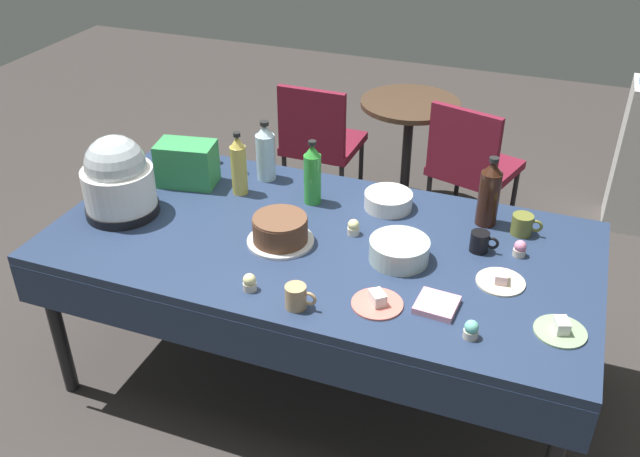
% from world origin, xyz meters
% --- Properties ---
extents(ground, '(9.00, 9.00, 0.00)m').
position_xyz_m(ground, '(0.00, 0.00, 0.00)').
color(ground, '#383330').
extents(potluck_table, '(2.20, 1.10, 0.75)m').
position_xyz_m(potluck_table, '(0.00, 0.00, 0.69)').
color(potluck_table, navy).
rests_on(potluck_table, ground).
extents(frosted_layer_cake, '(0.27, 0.27, 0.12)m').
position_xyz_m(frosted_layer_cake, '(-0.14, -0.08, 0.80)').
color(frosted_layer_cake, silver).
rests_on(frosted_layer_cake, potluck_table).
extents(slow_cooker, '(0.31, 0.31, 0.36)m').
position_xyz_m(slow_cooker, '(-0.87, -0.10, 0.91)').
color(slow_cooker, black).
rests_on(slow_cooker, potluck_table).
extents(glass_salad_bowl, '(0.23, 0.23, 0.09)m').
position_xyz_m(glass_salad_bowl, '(0.34, -0.03, 0.79)').
color(glass_salad_bowl, '#B2C6BC').
rests_on(glass_salad_bowl, potluck_table).
extents(ceramic_snack_bowl, '(0.21, 0.21, 0.07)m').
position_xyz_m(ceramic_snack_bowl, '(0.19, 0.34, 0.79)').
color(ceramic_snack_bowl, silver).
rests_on(ceramic_snack_bowl, potluck_table).
extents(dessert_plate_sage, '(0.18, 0.18, 0.05)m').
position_xyz_m(dessert_plate_sage, '(0.96, -0.26, 0.76)').
color(dessert_plate_sage, '#8CA87F').
rests_on(dessert_plate_sage, potluck_table).
extents(dessert_plate_coral, '(0.18, 0.18, 0.05)m').
position_xyz_m(dessert_plate_coral, '(0.34, -0.33, 0.76)').
color(dessert_plate_coral, '#E07266').
rests_on(dessert_plate_coral, potluck_table).
extents(dessert_plate_cream, '(0.18, 0.18, 0.05)m').
position_xyz_m(dessert_plate_cream, '(0.73, -0.04, 0.76)').
color(dessert_plate_cream, beige).
rests_on(dessert_plate_cream, potluck_table).
extents(cupcake_rose, '(0.05, 0.05, 0.07)m').
position_xyz_m(cupcake_rose, '(0.68, -0.39, 0.78)').
color(cupcake_rose, beige).
rests_on(cupcake_rose, potluck_table).
extents(cupcake_mint, '(0.05, 0.05, 0.07)m').
position_xyz_m(cupcake_mint, '(-0.12, -0.41, 0.78)').
color(cupcake_mint, beige).
rests_on(cupcake_mint, potluck_table).
extents(cupcake_berry, '(0.05, 0.05, 0.07)m').
position_xyz_m(cupcake_berry, '(-0.56, 0.41, 0.78)').
color(cupcake_berry, beige).
rests_on(cupcake_berry, potluck_table).
extents(cupcake_vanilla, '(0.05, 0.05, 0.07)m').
position_xyz_m(cupcake_vanilla, '(-0.73, 0.47, 0.78)').
color(cupcake_vanilla, beige).
rests_on(cupcake_vanilla, potluck_table).
extents(cupcake_cocoa, '(0.05, 0.05, 0.07)m').
position_xyz_m(cupcake_cocoa, '(0.11, 0.08, 0.78)').
color(cupcake_cocoa, beige).
rests_on(cupcake_cocoa, potluck_table).
extents(cupcake_lemon, '(0.05, 0.05, 0.07)m').
position_xyz_m(cupcake_lemon, '(0.77, 0.16, 0.78)').
color(cupcake_lemon, beige).
rests_on(cupcake_lemon, potluck_table).
extents(soda_bottle_cola, '(0.09, 0.09, 0.30)m').
position_xyz_m(soda_bottle_cola, '(0.61, 0.36, 0.89)').
color(soda_bottle_cola, '#33190F').
rests_on(soda_bottle_cola, potluck_table).
extents(soda_bottle_lime_soda, '(0.08, 0.08, 0.29)m').
position_xyz_m(soda_bottle_lime_soda, '(-0.14, 0.27, 0.89)').
color(soda_bottle_lime_soda, green).
rests_on(soda_bottle_lime_soda, potluck_table).
extents(soda_bottle_ginger_ale, '(0.07, 0.07, 0.30)m').
position_xyz_m(soda_bottle_ginger_ale, '(-0.47, 0.24, 0.89)').
color(soda_bottle_ginger_ale, gold).
rests_on(soda_bottle_ginger_ale, potluck_table).
extents(soda_bottle_water, '(0.09, 0.09, 0.29)m').
position_xyz_m(soda_bottle_water, '(-0.42, 0.41, 0.88)').
color(soda_bottle_water, silver).
rests_on(soda_bottle_water, potluck_table).
extents(coffee_mug_black, '(0.11, 0.07, 0.08)m').
position_xyz_m(coffee_mug_black, '(0.62, 0.14, 0.79)').
color(coffee_mug_black, black).
rests_on(coffee_mug_black, potluck_table).
extents(coffee_mug_tan, '(0.12, 0.08, 0.09)m').
position_xyz_m(coffee_mug_tan, '(0.08, -0.44, 0.79)').
color(coffee_mug_tan, tan).
rests_on(coffee_mug_tan, potluck_table).
extents(coffee_mug_olive, '(0.13, 0.09, 0.09)m').
position_xyz_m(coffee_mug_olive, '(0.76, 0.33, 0.79)').
color(coffee_mug_olive, olive).
rests_on(coffee_mug_olive, potluck_table).
extents(soda_carton, '(0.28, 0.20, 0.20)m').
position_xyz_m(soda_carton, '(-0.74, 0.24, 0.85)').
color(soda_carton, '#338C4C').
rests_on(soda_carton, potluck_table).
extents(paper_napkin_stack, '(0.15, 0.15, 0.02)m').
position_xyz_m(paper_napkin_stack, '(0.54, -0.27, 0.76)').
color(paper_napkin_stack, pink).
rests_on(paper_napkin_stack, potluck_table).
extents(maroon_chair_left, '(0.45, 0.45, 0.85)m').
position_xyz_m(maroon_chair_left, '(-0.55, 1.44, 0.49)').
color(maroon_chair_left, maroon).
rests_on(maroon_chair_left, ground).
extents(maroon_chair_right, '(0.55, 0.55, 0.85)m').
position_xyz_m(maroon_chair_right, '(0.38, 1.45, 0.49)').
color(maroon_chair_right, maroon).
rests_on(maroon_chair_right, ground).
extents(round_cafe_table, '(0.60, 0.60, 0.72)m').
position_xyz_m(round_cafe_table, '(-0.05, 1.67, 0.50)').
color(round_cafe_table, '#473323').
rests_on(round_cafe_table, ground).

